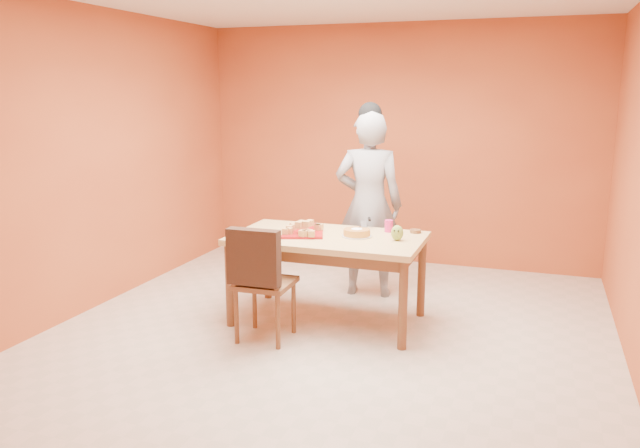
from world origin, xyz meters
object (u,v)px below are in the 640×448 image
(person, at_px, (369,205))
(magenta_glass, at_px, (389,226))
(checker_tin, at_px, (415,231))
(dining_table, at_px, (328,246))
(egg_ornament, at_px, (397,233))
(sponge_cake, at_px, (357,232))
(pastry_platter, at_px, (303,234))
(dining_chair, at_px, (264,281))
(red_dinner_plate, at_px, (309,227))

(person, xyz_separation_m, magenta_glass, (0.32, -0.52, -0.08))
(magenta_glass, height_order, checker_tin, magenta_glass)
(dining_table, distance_m, egg_ornament, 0.61)
(dining_table, bearing_deg, sponge_cake, 10.12)
(pastry_platter, relative_size, magenta_glass, 3.32)
(egg_ornament, bearing_deg, checker_tin, 82.44)
(dining_chair, distance_m, egg_ornament, 1.15)
(egg_ornament, bearing_deg, magenta_glass, 123.13)
(sponge_cake, bearing_deg, egg_ornament, -3.55)
(dining_chair, bearing_deg, sponge_cake, 44.24)
(egg_ornament, bearing_deg, red_dinner_plate, 172.92)
(red_dinner_plate, bearing_deg, egg_ornament, -14.57)
(dining_chair, distance_m, checker_tin, 1.40)
(dining_chair, relative_size, sponge_cake, 4.24)
(person, relative_size, magenta_glass, 17.11)
(dining_chair, bearing_deg, dining_table, 56.87)
(pastry_platter, relative_size, egg_ornament, 2.71)
(person, bearing_deg, egg_ornament, 112.28)
(pastry_platter, height_order, checker_tin, checker_tin)
(dining_chair, height_order, pastry_platter, dining_chair)
(dining_table, height_order, person, person)
(dining_table, relative_size, sponge_cake, 7.16)
(dining_table, relative_size, egg_ornament, 12.55)
(dining_chair, distance_m, red_dinner_plate, 0.85)
(dining_chair, relative_size, magenta_glass, 9.10)
(pastry_platter, bearing_deg, magenta_glass, 27.91)
(dining_table, xyz_separation_m, egg_ornament, (0.59, 0.02, 0.16))
(pastry_platter, bearing_deg, red_dinner_plate, 99.89)
(egg_ornament, relative_size, magenta_glass, 1.23)
(magenta_glass, relative_size, checker_tin, 1.08)
(pastry_platter, relative_size, red_dinner_plate, 1.35)
(dining_table, xyz_separation_m, red_dinner_plate, (-0.26, 0.24, 0.10))
(pastry_platter, xyz_separation_m, magenta_glass, (0.67, 0.35, 0.04))
(dining_chair, xyz_separation_m, red_dinner_plate, (0.08, 0.80, 0.28))
(sponge_cake, bearing_deg, checker_tin, 35.02)
(sponge_cake, distance_m, checker_tin, 0.54)
(person, height_order, checker_tin, person)
(person, bearing_deg, pastry_platter, 60.94)
(dining_chair, xyz_separation_m, person, (0.48, 1.39, 0.40))
(dining_chair, bearing_deg, red_dinner_plate, 82.76)
(egg_ornament, distance_m, checker_tin, 0.34)
(red_dinner_plate, bearing_deg, sponge_cake, -21.64)
(red_dinner_plate, height_order, sponge_cake, sponge_cake)
(checker_tin, bearing_deg, person, 138.87)
(person, relative_size, red_dinner_plate, 6.93)
(sponge_cake, relative_size, checker_tin, 2.32)
(sponge_cake, bearing_deg, pastry_platter, -169.53)
(red_dinner_plate, bearing_deg, checker_tin, 6.43)
(pastry_platter, height_order, red_dinner_plate, pastry_platter)
(pastry_platter, bearing_deg, person, 68.33)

